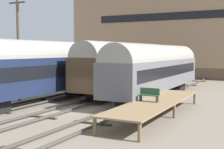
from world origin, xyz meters
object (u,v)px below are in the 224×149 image
(train_car_grey, at_px, (157,68))
(train_car_navy, at_px, (42,67))
(utility_pole, at_px, (18,44))
(bench, at_px, (149,94))
(train_car_brown, at_px, (128,64))

(train_car_grey, bearing_deg, train_car_navy, -138.49)
(utility_pole, bearing_deg, bench, -5.77)
(train_car_grey, bearing_deg, bench, -74.58)
(train_car_navy, bearing_deg, train_car_grey, 41.51)
(train_car_grey, distance_m, train_car_navy, 10.78)
(train_car_grey, xyz_separation_m, train_car_brown, (-4.04, 2.22, 0.17))
(train_car_grey, relative_size, bench, 13.55)
(train_car_navy, distance_m, utility_pole, 3.27)
(bench, xyz_separation_m, utility_pole, (-12.96, 1.31, 3.60))
(bench, bearing_deg, train_car_brown, 120.60)
(train_car_brown, relative_size, train_car_navy, 1.05)
(train_car_grey, distance_m, utility_pole, 13.06)
(train_car_brown, bearing_deg, train_car_navy, -113.32)
(train_car_grey, distance_m, bench, 9.06)
(train_car_brown, xyz_separation_m, bench, (6.42, -10.85, -1.50))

